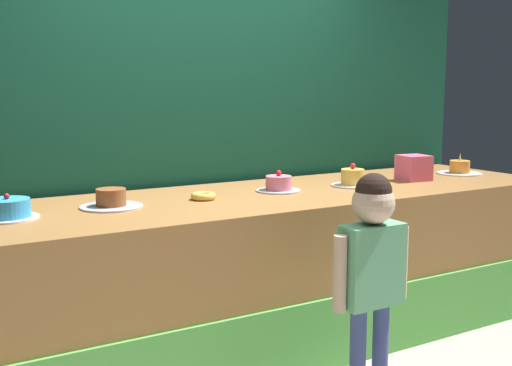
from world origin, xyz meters
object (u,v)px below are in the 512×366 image
object	(u,v)px
donut	(203,196)
cake_far_right	(460,169)
cake_left	(7,210)
cake_right	(353,179)
cake_center_right	(279,185)
child_figure	(372,258)
cake_center_left	(111,200)
pink_box	(414,168)

from	to	relation	value
donut	cake_far_right	xyz separation A→B (m)	(2.12, 0.01, 0.02)
donut	cake_left	world-z (taller)	cake_left
cake_right	cake_center_right	bearing A→B (deg)	172.69
child_figure	cake_left	world-z (taller)	child_figure
cake_center_left	cake_far_right	xyz separation A→B (m)	(2.65, -0.03, -0.00)
cake_left	cake_center_right	xyz separation A→B (m)	(1.59, 0.03, -0.00)
donut	cake_center_right	distance (m)	0.53
pink_box	cake_center_right	distance (m)	1.06
donut	cake_left	size ratio (longest dim) A/B	0.48
pink_box	cake_right	bearing A→B (deg)	178.72
cake_center_right	child_figure	bearing A→B (deg)	-96.08
pink_box	donut	world-z (taller)	pink_box
pink_box	cake_center_right	xyz separation A→B (m)	(-1.06, 0.08, -0.05)
pink_box	cake_far_right	size ratio (longest dim) A/B	0.58
child_figure	cake_center_left	size ratio (longest dim) A/B	3.47
child_figure	cake_center_right	world-z (taller)	child_figure
cake_right	cake_center_left	bearing A→B (deg)	177.24
cake_left	cake_center_left	size ratio (longest dim) A/B	0.89
cake_center_right	cake_far_right	distance (m)	1.59
cake_center_left	cake_right	bearing A→B (deg)	-2.76
donut	cake_center_right	xyz separation A→B (m)	(0.53, 0.03, 0.02)
cake_left	child_figure	bearing A→B (deg)	-33.22
pink_box	cake_right	world-z (taller)	pink_box
cake_left	cake_center_left	xyz separation A→B (m)	(0.53, 0.03, -0.01)
donut	cake_center_left	bearing A→B (deg)	176.06
cake_right	child_figure	bearing A→B (deg)	-124.39
child_figure	cake_center_right	distance (m)	1.03
child_figure	cake_left	bearing A→B (deg)	146.78
donut	cake_right	xyz separation A→B (m)	(1.06, -0.04, 0.03)
pink_box	cake_center_right	size ratio (longest dim) A/B	0.68
cake_center_right	donut	bearing A→B (deg)	-176.99
child_figure	cake_center_right	size ratio (longest dim) A/B	4.19
cake_left	cake_far_right	distance (m)	3.18
donut	cake_center_right	bearing A→B (deg)	3.01
cake_left	pink_box	bearing A→B (deg)	-1.16
cake_far_right	pink_box	bearing A→B (deg)	-173.24
donut	cake_far_right	distance (m)	2.12
cake_left	cake_right	world-z (taller)	cake_right
pink_box	cake_far_right	world-z (taller)	pink_box
cake_center_right	cake_right	xyz separation A→B (m)	(0.53, -0.07, 0.01)
donut	cake_far_right	size ratio (longest dim) A/B	0.44
child_figure	cake_far_right	bearing A→B (deg)	30.04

